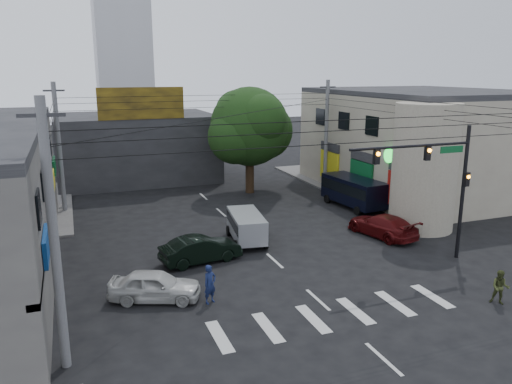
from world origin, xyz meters
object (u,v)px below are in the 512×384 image
traffic_gantry (439,173)px  maroon_sedan (382,225)px  street_tree (250,127)px  utility_pole_near_left (54,240)px  pedestrian_olive (500,287)px  white_compact (155,286)px  traffic_officer (210,284)px  utility_pole_far_right (326,136)px  utility_pole_far_left (59,149)px  navy_van (354,193)px  dark_sedan (201,249)px  silver_minivan (246,228)px

traffic_gantry → maroon_sedan: bearing=90.9°
street_tree → traffic_gantry: street_tree is taller
utility_pole_near_left → pedestrian_olive: utility_pole_near_left is taller
traffic_gantry → white_compact: (-14.59, 0.54, -4.15)m
traffic_officer → utility_pole_far_right: bearing=24.3°
traffic_gantry → white_compact: traffic_gantry is taller
utility_pole_far_left → maroon_sedan: (18.25, -12.52, -3.91)m
white_compact → navy_van: size_ratio=0.76×
utility_pole_near_left → dark_sedan: bearing=48.8°
traffic_gantry → dark_sedan: bearing=159.9°
utility_pole_near_left → maroon_sedan: 20.30m
utility_pole_far_left → pedestrian_olive: utility_pole_far_left is taller
maroon_sedan → pedestrian_olive: size_ratio=3.30×
silver_minivan → navy_van: navy_van is taller
utility_pole_near_left → white_compact: utility_pole_near_left is taller
utility_pole_near_left → maroon_sedan: utility_pole_near_left is taller
street_tree → utility_pole_near_left: bearing=-124.0°
street_tree → navy_van: bearing=-51.3°
maroon_sedan → traffic_officer: bearing=10.6°
navy_van → traffic_officer: navy_van is taller
traffic_gantry → maroon_sedan: size_ratio=1.42×
street_tree → maroon_sedan: bearing=-74.5°
pedestrian_olive → utility_pole_near_left: bearing=-138.4°
silver_minivan → dark_sedan: bearing=131.1°
traffic_gantry → traffic_officer: traffic_gantry is taller
dark_sedan → pedestrian_olive: size_ratio=2.92×
white_compact → maroon_sedan: bearing=-53.9°
maroon_sedan → pedestrian_olive: pedestrian_olive is taller
utility_pole_near_left → utility_pole_far_left: size_ratio=1.00×
dark_sedan → utility_pole_far_left: bearing=18.8°
navy_van → dark_sedan: bearing=110.8°
traffic_gantry → utility_pole_far_left: size_ratio=0.78×
pedestrian_olive → traffic_gantry: bearing=130.1°
utility_pole_far_left → dark_sedan: (6.77, -12.77, -3.89)m
utility_pole_near_left → silver_minivan: (10.10, 9.89, -3.73)m
utility_pole_far_left → traffic_officer: size_ratio=5.27×
maroon_sedan → utility_pole_far_left: bearing=-46.1°
utility_pole_far_left → pedestrian_olive: 28.59m
navy_van → traffic_officer: 18.30m
utility_pole_far_left → dark_sedan: utility_pole_far_left is taller
dark_sedan → silver_minivan: 3.97m
traffic_gantry → traffic_officer: (-12.38, -0.57, -3.96)m
silver_minivan → street_tree: bearing=-12.6°
white_compact → maroon_sedan: (14.51, 3.94, 0.01)m
white_compact → silver_minivan: (6.36, 5.85, 0.19)m
traffic_gantry → utility_pole_near_left: 18.66m
white_compact → maroon_sedan: 15.04m
street_tree → traffic_officer: 20.96m
dark_sedan → white_compact: bearing=131.5°
dark_sedan → navy_van: navy_van is taller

